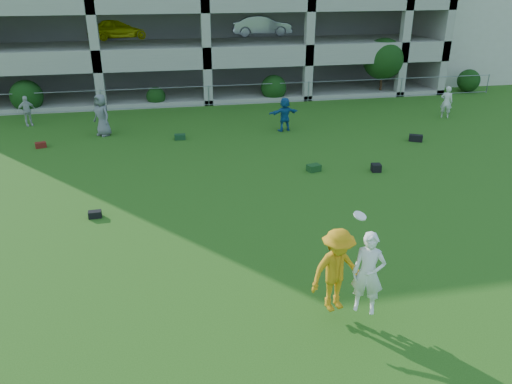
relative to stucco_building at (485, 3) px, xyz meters
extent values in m
plane|color=#235114|center=(-23.00, -28.00, -5.00)|extent=(100.00, 100.00, 0.00)
cube|color=beige|center=(0.00, 0.00, 0.00)|extent=(16.00, 14.00, 10.00)
imported|color=silver|center=(-32.41, -11.35, -4.24)|extent=(0.96, 0.70, 1.52)
imported|color=slate|center=(-28.54, -13.81, -4.01)|extent=(1.11, 1.14, 1.97)
imported|color=#215997|center=(-19.92, -14.72, -4.18)|extent=(1.59, 0.78, 1.64)
imported|color=silver|center=(-10.90, -14.01, -4.16)|extent=(0.73, 0.66, 1.67)
cube|color=black|center=(-28.11, -22.84, -4.89)|extent=(0.41, 0.27, 0.22)
cube|color=#163A15|center=(-20.14, -20.28, -4.87)|extent=(0.58, 0.48, 0.26)
cube|color=black|center=(-17.77, -20.79, -4.85)|extent=(0.40, 0.40, 0.30)
cube|color=black|center=(-14.41, -17.54, -4.85)|extent=(0.67, 0.55, 0.30)
cube|color=#601610|center=(-31.14, -15.18, -4.88)|extent=(0.51, 0.40, 0.24)
cube|color=#14371E|center=(-25.02, -15.18, -4.88)|extent=(0.52, 0.33, 0.25)
imported|color=orange|center=(-22.41, -29.06, -3.77)|extent=(1.39, 1.01, 1.94)
imported|color=white|center=(-21.82, -29.35, -3.74)|extent=(0.82, 0.73, 1.88)
cylinder|color=white|center=(-22.09, -29.27, -2.40)|extent=(0.29, 0.27, 0.17)
cube|color=#9E998C|center=(-23.00, -2.00, -4.85)|extent=(30.00, 14.00, 0.30)
cube|color=#9E998C|center=(-23.00, -2.00, -1.85)|extent=(30.00, 14.00, 0.30)
cube|color=#9E998C|center=(-23.00, -8.85, -2.45)|extent=(30.00, 0.30, 0.90)
cube|color=#9E998C|center=(-23.00, -8.85, 0.55)|extent=(30.00, 0.30, 0.90)
imported|color=#E4E60C|center=(-27.94, -4.00, -1.04)|extent=(4.08, 2.17, 1.32)
imported|color=#B4B5BB|center=(-18.89, -4.00, -1.04)|extent=(4.05, 1.52, 1.32)
cylinder|color=gray|center=(-29.00, -9.00, -4.40)|extent=(0.06, 0.06, 1.20)
cylinder|color=gray|center=(-23.00, -9.00, -4.40)|extent=(0.06, 0.06, 1.20)
cylinder|color=gray|center=(-17.00, -9.00, -4.40)|extent=(0.06, 0.06, 1.20)
cylinder|color=gray|center=(-11.00, -9.00, -4.40)|extent=(0.06, 0.06, 1.20)
cylinder|color=gray|center=(-5.00, -9.00, -4.40)|extent=(0.06, 0.06, 1.20)
cylinder|color=gray|center=(-23.00, -9.00, -3.85)|extent=(36.00, 0.04, 0.04)
cylinder|color=gray|center=(-23.00, -9.00, -4.92)|extent=(36.00, 0.04, 0.04)
sphere|color=#163D11|center=(-33.00, -8.40, -4.12)|extent=(1.76, 1.76, 1.76)
sphere|color=#163D11|center=(-26.00, -8.40, -4.45)|extent=(1.10, 1.10, 1.10)
sphere|color=#163D11|center=(-19.00, -8.40, -4.23)|extent=(1.54, 1.54, 1.54)
cylinder|color=#382314|center=(-12.00, -8.20, -4.02)|extent=(0.16, 0.16, 1.96)
sphere|color=#163D11|center=(-12.00, -8.20, -2.76)|extent=(2.52, 2.52, 2.52)
sphere|color=#163D11|center=(-6.00, -8.40, -4.29)|extent=(1.43, 1.43, 1.43)
camera|label=1|loc=(-25.87, -37.65, 2.03)|focal=35.00mm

